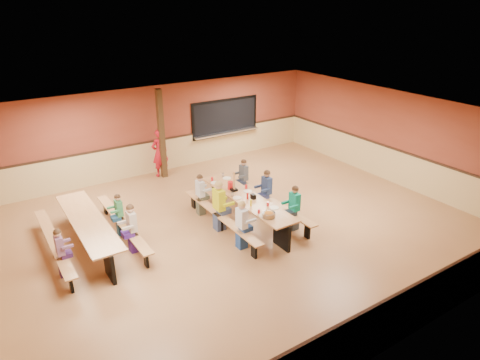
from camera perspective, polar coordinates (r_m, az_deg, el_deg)
ground at (r=11.47m, az=-0.16°, el=-6.42°), size 12.00×12.00×0.00m
room_envelope at (r=11.15m, az=-0.17°, el=-3.34°), size 12.04×10.04×3.02m
kitchen_pass_through at (r=16.11m, az=-1.98°, el=8.14°), size 2.78×0.28×1.38m
structural_post at (r=14.42m, az=-10.42°, el=5.99°), size 0.18×0.18×3.00m
cafeteria_table_main at (r=11.54m, az=0.89°, el=-3.28°), size 1.91×3.70×0.74m
cafeteria_table_second at (r=11.05m, az=-19.51°, el=-6.02°), size 1.91×3.70×0.74m
seated_child_white_left at (r=10.34m, az=0.23°, el=-6.04°), size 0.38×0.31×1.24m
seated_adult_yellow at (r=11.12m, az=-2.81°, el=-3.49°), size 0.44×0.36×1.36m
seated_child_grey_left at (r=11.98m, az=-5.31°, el=-1.99°), size 0.36×0.29×1.19m
seated_child_teal_right at (r=11.24m, az=7.24°, el=-3.74°), size 0.38×0.31×1.23m
seated_child_navy_right at (r=12.09m, az=3.56°, el=-1.52°), size 0.39×0.32×1.25m
seated_child_char_right at (r=12.98m, az=0.49°, el=0.20°), size 0.36×0.30×1.20m
seated_child_purple_sec at (r=10.16m, az=-22.78°, el=-8.98°), size 0.34×0.27×1.14m
seated_child_green_sec at (r=11.35m, az=-15.76°, el=-4.50°), size 0.33×0.27×1.13m
seated_child_tan_sec at (r=10.52m, az=-14.16°, el=-6.29°), size 0.38×0.31×1.23m
standing_woman at (r=14.74m, az=-10.63°, el=3.61°), size 0.65×0.47×1.66m
punch_pitcher at (r=11.90m, az=-1.29°, el=-0.71°), size 0.16×0.16×0.22m
chip_bowl at (r=10.44m, az=3.86°, el=-4.58°), size 0.32×0.32×0.15m
napkin_dispenser at (r=11.35m, az=1.77°, el=-2.21°), size 0.10×0.14×0.13m
condiment_mustard at (r=10.96m, az=1.46°, el=-3.06°), size 0.06×0.06×0.17m
condiment_ketchup at (r=11.33m, az=1.01°, el=-2.14°), size 0.06×0.06×0.17m
table_paddle at (r=11.77m, az=-0.81°, el=-0.84°), size 0.16×0.16×0.56m
place_settings at (r=11.42m, az=0.90°, el=-2.08°), size 0.65×3.30×0.11m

